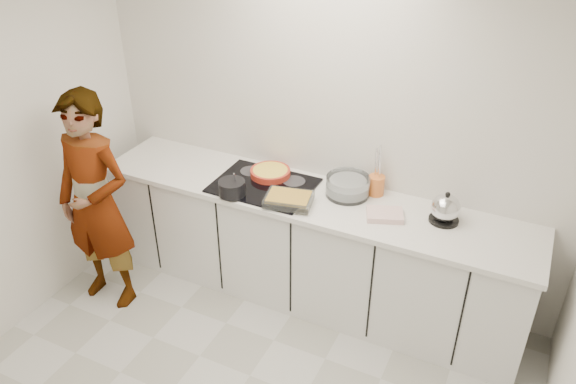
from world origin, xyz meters
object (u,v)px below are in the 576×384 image
at_px(tart_dish, 270,172).
at_px(cook, 96,204).
at_px(hob, 264,185).
at_px(saucepan, 232,188).
at_px(baking_dish, 289,199).
at_px(kettle, 445,209).
at_px(utensil_crock, 376,185).
at_px(mixing_bowl, 348,187).

bearing_deg(tart_dish, cook, -141.61).
distance_m(hob, tart_dish, 0.15).
xyz_separation_m(tart_dish, saucepan, (-0.12, -0.36, 0.03)).
distance_m(hob, baking_dish, 0.32).
bearing_deg(saucepan, hob, 58.62).
height_order(hob, saucepan, saucepan).
bearing_deg(baking_dish, kettle, 14.62).
xyz_separation_m(kettle, utensil_crock, (-0.52, 0.14, -0.02)).
xyz_separation_m(saucepan, cook, (-0.89, -0.43, -0.13)).
bearing_deg(hob, utensil_crock, 17.77).
distance_m(saucepan, mixing_bowl, 0.82).
bearing_deg(baking_dish, cook, -159.01).
bearing_deg(utensil_crock, kettle, -15.12).
bearing_deg(mixing_bowl, kettle, -3.33).
height_order(tart_dish, baking_dish, baking_dish).
relative_size(mixing_bowl, utensil_crock, 2.71).
bearing_deg(hob, saucepan, -121.38).
bearing_deg(kettle, hob, -175.16).
distance_m(tart_dish, kettle, 1.31).
bearing_deg(saucepan, baking_dish, 9.19).
relative_size(tart_dish, cook, 0.18).
relative_size(kettle, utensil_crock, 1.66).
height_order(tart_dish, cook, cook).
bearing_deg(utensil_crock, baking_dish, -140.89).
bearing_deg(saucepan, utensil_crock, 27.31).
bearing_deg(utensil_crock, mixing_bowl, -150.98).
relative_size(tart_dish, baking_dish, 0.86).
bearing_deg(mixing_bowl, baking_dish, -136.23).
bearing_deg(hob, mixing_bowl, 14.07).
xyz_separation_m(tart_dish, mixing_bowl, (0.62, 0.01, 0.03)).
distance_m(tart_dish, cook, 1.29).
bearing_deg(baking_dish, utensil_crock, 39.11).
height_order(saucepan, kettle, kettle).
height_order(kettle, utensil_crock, kettle).
relative_size(saucepan, baking_dish, 0.55).
xyz_separation_m(kettle, cook, (-2.31, -0.76, -0.16)).
distance_m(hob, kettle, 1.30).
bearing_deg(tart_dish, utensil_crock, 7.70).
distance_m(mixing_bowl, cook, 1.81).
xyz_separation_m(baking_dish, utensil_crock, (0.50, 0.40, 0.02)).
relative_size(mixing_bowl, kettle, 1.63).
xyz_separation_m(baking_dish, cook, (-1.30, -0.50, -0.11)).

